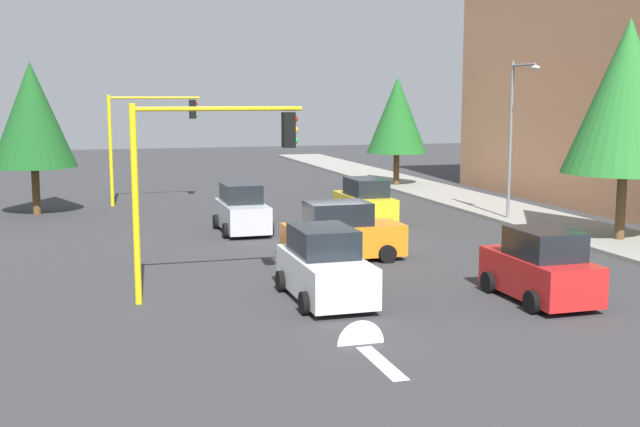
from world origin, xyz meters
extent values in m
plane|color=#353538|center=(0.00, 0.00, 0.00)|extent=(120.00, 120.00, 0.00)
cube|color=gray|center=(-5.00, 10.50, 0.07)|extent=(80.00, 4.00, 0.15)
cube|color=silver|center=(12.30, -3.00, 0.01)|extent=(2.20, 0.36, 0.01)
cone|color=silver|center=(11.00, -3.00, 0.01)|extent=(0.01, 1.10, 1.10)
cylinder|color=yellow|center=(-14.00, -7.50, 2.79)|extent=(0.18, 0.18, 5.57)
cylinder|color=yellow|center=(-14.00, -5.25, 5.42)|extent=(0.12, 4.50, 0.12)
cube|color=black|center=(-14.00, -3.36, 4.84)|extent=(0.36, 0.32, 0.96)
sphere|color=red|center=(-14.00, -3.18, 5.14)|extent=(0.18, 0.18, 0.18)
sphere|color=yellow|center=(-14.00, -3.18, 4.84)|extent=(0.18, 0.18, 0.18)
sphere|color=green|center=(-14.00, -3.18, 4.54)|extent=(0.18, 0.18, 0.18)
cylinder|color=yellow|center=(6.00, -7.50, 2.65)|extent=(0.18, 0.18, 5.29)
cylinder|color=yellow|center=(6.00, -5.25, 5.14)|extent=(0.12, 4.50, 0.12)
cube|color=black|center=(6.00, -3.36, 4.56)|extent=(0.36, 0.32, 0.96)
sphere|color=red|center=(6.00, -3.18, 4.86)|extent=(0.18, 0.18, 0.18)
sphere|color=yellow|center=(6.00, -3.18, 4.56)|extent=(0.18, 0.18, 0.18)
sphere|color=green|center=(6.00, -3.18, 4.26)|extent=(0.18, 0.18, 0.18)
cylinder|color=slate|center=(-4.00, 9.20, 3.50)|extent=(0.14, 0.14, 7.00)
cylinder|color=slate|center=(-3.10, 9.20, 6.80)|extent=(1.80, 0.10, 0.10)
ellipsoid|color=silver|center=(-2.20, 9.20, 6.65)|extent=(0.56, 0.28, 0.20)
cylinder|color=brown|center=(-12.00, -11.00, 1.21)|extent=(0.36, 0.36, 2.43)
cone|color=#19511E|center=(-12.00, -11.00, 4.65)|extent=(3.88, 3.88, 4.85)
cylinder|color=brown|center=(2.00, 10.50, 1.42)|extent=(0.36, 0.36, 2.84)
cone|color=#28752D|center=(2.00, 10.50, 5.48)|extent=(4.54, 4.54, 5.68)
cylinder|color=brown|center=(-18.00, 9.50, 1.15)|extent=(0.36, 0.36, 2.29)
cone|color=#1E6023|center=(-18.00, 9.50, 4.39)|extent=(3.67, 3.67, 4.59)
cube|color=#B2B5BA|center=(-4.36, -2.70, 0.69)|extent=(3.82, 1.65, 1.05)
cube|color=black|center=(-4.55, -2.70, 1.60)|extent=(1.99, 1.46, 0.76)
cylinder|color=black|center=(-3.18, -1.82, 0.30)|extent=(0.60, 0.20, 0.60)
cylinder|color=black|center=(-3.18, -3.59, 0.30)|extent=(0.60, 0.20, 0.60)
cylinder|color=black|center=(-5.54, -1.82, 0.30)|extent=(0.60, 0.20, 0.60)
cylinder|color=black|center=(-5.54, -3.59, 0.30)|extent=(0.60, 0.20, 0.60)
cube|color=orange|center=(2.00, -0.46, 0.69)|extent=(1.78, 3.99, 1.05)
cube|color=black|center=(2.00, -0.66, 1.60)|extent=(1.56, 2.07, 0.76)
cylinder|color=black|center=(1.05, 0.77, 0.30)|extent=(0.20, 0.60, 0.60)
cylinder|color=black|center=(2.95, 0.77, 0.30)|extent=(0.20, 0.60, 0.60)
cylinder|color=black|center=(1.05, -1.70, 0.30)|extent=(0.20, 0.60, 0.60)
cylinder|color=black|center=(2.95, -1.70, 0.30)|extent=(0.20, 0.60, 0.60)
cube|color=red|center=(8.68, 2.91, 0.69)|extent=(3.69, 1.68, 1.05)
cube|color=black|center=(8.87, 2.91, 1.60)|extent=(1.92, 1.47, 0.76)
cylinder|color=black|center=(7.54, 2.02, 0.30)|extent=(0.60, 0.20, 0.60)
cylinder|color=black|center=(7.54, 3.81, 0.30)|extent=(0.60, 0.20, 0.60)
cylinder|color=black|center=(9.83, 2.02, 0.30)|extent=(0.60, 0.20, 0.60)
cylinder|color=black|center=(9.83, 3.81, 0.30)|extent=(0.60, 0.20, 0.60)
cube|color=white|center=(7.03, -2.63, 0.69)|extent=(4.08, 1.73, 1.05)
cube|color=black|center=(6.83, -2.63, 1.60)|extent=(2.12, 1.52, 0.76)
cylinder|color=black|center=(8.29, -1.70, 0.30)|extent=(0.60, 0.20, 0.60)
cylinder|color=black|center=(8.29, -3.55, 0.30)|extent=(0.60, 0.20, 0.60)
cylinder|color=black|center=(5.77, -1.70, 0.30)|extent=(0.60, 0.20, 0.60)
cylinder|color=black|center=(5.77, -3.55, 0.30)|extent=(0.60, 0.20, 0.60)
cube|color=yellow|center=(-5.33, 2.90, 0.69)|extent=(4.19, 1.61, 1.05)
cube|color=black|center=(-5.12, 2.90, 1.60)|extent=(2.18, 1.41, 0.76)
cylinder|color=black|center=(-6.63, 2.04, 0.30)|extent=(0.60, 0.20, 0.60)
cylinder|color=black|center=(-6.63, 3.76, 0.30)|extent=(0.60, 0.20, 0.60)
cylinder|color=black|center=(-4.04, 2.04, 0.30)|extent=(0.60, 0.20, 0.60)
cylinder|color=black|center=(-4.04, 3.76, 0.30)|extent=(0.60, 0.20, 0.60)
camera|label=1|loc=(27.06, -8.69, 5.44)|focal=44.54mm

